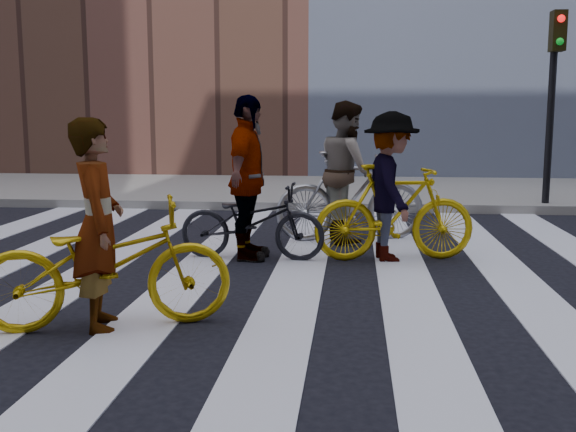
# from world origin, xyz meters

# --- Properties ---
(ground) EXTENTS (100.00, 100.00, 0.00)m
(ground) POSITION_xyz_m (0.00, 0.00, 0.00)
(ground) COLOR black
(ground) RESTS_ON ground
(sidewalk_far) EXTENTS (100.00, 5.00, 0.15)m
(sidewalk_far) POSITION_xyz_m (0.00, 7.50, 0.07)
(sidewalk_far) COLOR gray
(sidewalk_far) RESTS_ON ground
(zebra_crosswalk) EXTENTS (8.25, 10.00, 0.01)m
(zebra_crosswalk) POSITION_xyz_m (0.00, 0.00, 0.01)
(zebra_crosswalk) COLOR white
(zebra_crosswalk) RESTS_ON ground
(traffic_signal) EXTENTS (0.22, 0.42, 3.33)m
(traffic_signal) POSITION_xyz_m (4.40, 5.32, 2.28)
(traffic_signal) COLOR black
(traffic_signal) RESTS_ON ground
(bike_yellow_left) EXTENTS (2.05, 1.26, 1.02)m
(bike_yellow_left) POSITION_xyz_m (-0.80, -1.46, 0.51)
(bike_yellow_left) COLOR #C59E0A
(bike_yellow_left) RESTS_ON ground
(bike_silver_mid) EXTENTS (2.06, 1.00, 1.19)m
(bike_silver_mid) POSITION_xyz_m (1.08, 2.41, 0.60)
(bike_silver_mid) COLOR #9A9BA3
(bike_silver_mid) RESTS_ON ground
(bike_yellow_right) EXTENTS (1.91, 0.84, 1.11)m
(bike_yellow_right) POSITION_xyz_m (1.59, 1.25, 0.55)
(bike_yellow_right) COLOR gold
(bike_yellow_right) RESTS_ON ground
(bike_dark_rear) EXTENTS (1.72, 0.69, 0.88)m
(bike_dark_rear) POSITION_xyz_m (-0.04, 1.14, 0.44)
(bike_dark_rear) COLOR black
(bike_dark_rear) RESTS_ON ground
(rider_left) EXTENTS (0.56, 0.70, 1.65)m
(rider_left) POSITION_xyz_m (-0.85, -1.46, 0.82)
(rider_left) COLOR slate
(rider_left) RESTS_ON ground
(rider_mid) EXTENTS (0.88, 1.03, 1.84)m
(rider_mid) POSITION_xyz_m (1.03, 2.41, 0.92)
(rider_mid) COLOR slate
(rider_mid) RESTS_ON ground
(rider_right) EXTENTS (0.81, 1.19, 1.70)m
(rider_right) POSITION_xyz_m (1.54, 1.25, 0.85)
(rider_right) COLOR slate
(rider_right) RESTS_ON ground
(rider_rear) EXTENTS (0.53, 1.13, 1.89)m
(rider_rear) POSITION_xyz_m (-0.09, 1.14, 0.94)
(rider_rear) COLOR slate
(rider_rear) RESTS_ON ground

